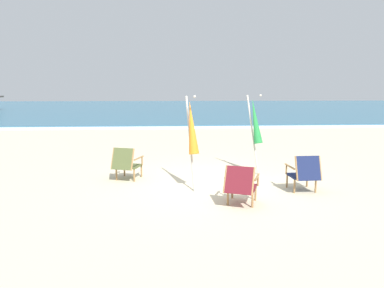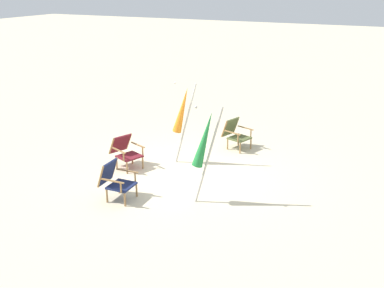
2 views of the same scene
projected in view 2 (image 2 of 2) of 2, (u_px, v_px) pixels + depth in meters
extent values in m
plane|color=beige|center=(188.00, 173.00, 10.75)|extent=(80.00, 80.00, 0.00)
cube|color=#19234C|center=(122.00, 186.00, 9.34)|extent=(0.54, 0.50, 0.04)
cube|color=#19234C|center=(108.00, 172.00, 9.38)|extent=(0.50, 0.22, 0.50)
cylinder|color=olive|center=(137.00, 190.00, 9.51)|extent=(0.04, 0.04, 0.32)
cylinder|color=olive|center=(125.00, 199.00, 9.11)|extent=(0.04, 0.04, 0.32)
cylinder|color=olive|center=(119.00, 186.00, 9.68)|extent=(0.04, 0.04, 0.32)
cylinder|color=olive|center=(107.00, 195.00, 9.27)|extent=(0.04, 0.04, 0.32)
cube|color=olive|center=(127.00, 171.00, 9.51)|extent=(0.05, 0.53, 0.02)
cylinder|color=olive|center=(135.00, 177.00, 9.48)|extent=(0.04, 0.04, 0.22)
cube|color=olive|center=(113.00, 181.00, 9.03)|extent=(0.05, 0.53, 0.02)
cylinder|color=olive|center=(121.00, 188.00, 9.00)|extent=(0.04, 0.04, 0.22)
cylinder|color=olive|center=(114.00, 168.00, 9.59)|extent=(0.05, 0.21, 0.50)
cylinder|color=olive|center=(101.00, 177.00, 9.16)|extent=(0.05, 0.21, 0.50)
cube|color=maroon|center=(129.00, 156.00, 10.89)|extent=(0.66, 0.64, 0.04)
cube|color=maroon|center=(120.00, 144.00, 11.06)|extent=(0.56, 0.44, 0.47)
cylinder|color=olive|center=(143.00, 162.00, 10.95)|extent=(0.04, 0.04, 0.32)
cylinder|color=olive|center=(127.00, 167.00, 10.64)|extent=(0.04, 0.04, 0.32)
cylinder|color=olive|center=(132.00, 158.00, 11.24)|extent=(0.04, 0.04, 0.32)
cylinder|color=olive|center=(117.00, 162.00, 10.94)|extent=(0.04, 0.04, 0.32)
cube|color=olive|center=(138.00, 145.00, 11.01)|extent=(0.23, 0.50, 0.02)
cylinder|color=olive|center=(143.00, 151.00, 10.91)|extent=(0.04, 0.04, 0.22)
cube|color=olive|center=(119.00, 150.00, 10.65)|extent=(0.23, 0.50, 0.02)
cylinder|color=olive|center=(124.00, 157.00, 10.56)|extent=(0.04, 0.04, 0.22)
cylinder|color=olive|center=(129.00, 141.00, 11.22)|extent=(0.14, 0.28, 0.48)
cylinder|color=olive|center=(112.00, 146.00, 10.90)|extent=(0.14, 0.28, 0.48)
cube|color=#515B33|center=(239.00, 138.00, 12.14)|extent=(0.65, 0.62, 0.04)
cube|color=#515B33|center=(230.00, 127.00, 12.27)|extent=(0.54, 0.36, 0.50)
cylinder|color=olive|center=(251.00, 143.00, 12.21)|extent=(0.04, 0.04, 0.32)
cylinder|color=olive|center=(240.00, 148.00, 11.89)|extent=(0.04, 0.04, 0.32)
cylinder|color=olive|center=(238.00, 140.00, 12.49)|extent=(0.04, 0.04, 0.32)
cylinder|color=olive|center=(228.00, 144.00, 12.18)|extent=(0.04, 0.04, 0.32)
cube|color=olive|center=(246.00, 128.00, 12.26)|extent=(0.20, 0.51, 0.02)
cylinder|color=olive|center=(251.00, 133.00, 12.18)|extent=(0.04, 0.04, 0.22)
cube|color=olive|center=(233.00, 133.00, 11.89)|extent=(0.20, 0.51, 0.02)
cylinder|color=olive|center=(238.00, 138.00, 11.80)|extent=(0.04, 0.04, 0.22)
cylinder|color=olive|center=(236.00, 125.00, 12.44)|extent=(0.11, 0.22, 0.50)
cylinder|color=olive|center=(224.00, 129.00, 12.10)|extent=(0.11, 0.22, 0.50)
cylinder|color=#B7B2A8|center=(186.00, 124.00, 11.02)|extent=(0.21, 0.53, 2.05)
cone|color=orange|center=(182.00, 110.00, 10.91)|extent=(0.36, 0.53, 1.17)
sphere|color=#B7B2A8|center=(175.00, 83.00, 10.70)|extent=(0.06, 0.06, 0.06)
cylinder|color=#B7B2A8|center=(209.00, 156.00, 9.01)|extent=(0.29, 0.52, 2.05)
cone|color=#23843D|center=(204.00, 139.00, 8.89)|extent=(0.42, 0.54, 1.17)
sphere|color=#B7B2A8|center=(196.00, 107.00, 8.66)|extent=(0.06, 0.06, 0.06)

